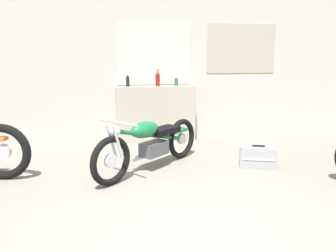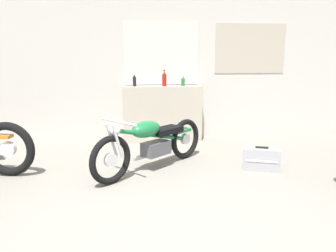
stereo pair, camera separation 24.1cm
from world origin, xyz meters
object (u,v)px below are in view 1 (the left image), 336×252
object	(u,v)px
bottle_center	(176,81)
hard_case_silver	(258,157)
bottle_left_center	(158,79)
bottle_leftmost	(128,81)
motorcycle_green	(150,142)

from	to	relation	value
bottle_center	hard_case_silver	distance (m)	2.16
bottle_left_center	bottle_center	xyz separation A→B (m)	(0.34, 0.03, -0.05)
bottle_center	hard_case_silver	xyz separation A→B (m)	(0.81, -1.76, -0.95)
bottle_leftmost	motorcycle_green	xyz separation A→B (m)	(0.19, -1.56, -0.73)
bottle_center	motorcycle_green	size ratio (longest dim) A/B	0.11
bottle_leftmost	hard_case_silver	xyz separation A→B (m)	(1.68, -1.76, -0.97)
bottle_center	motorcycle_green	world-z (taller)	bottle_center
bottle_leftmost	bottle_left_center	world-z (taller)	bottle_left_center
hard_case_silver	bottle_center	bearing A→B (deg)	114.58
bottle_center	hard_case_silver	world-z (taller)	bottle_center
bottle_left_center	motorcycle_green	bearing A→B (deg)	-102.54
bottle_left_center	hard_case_silver	xyz separation A→B (m)	(1.15, -1.74, -1.00)
bottle_leftmost	bottle_left_center	distance (m)	0.53
bottle_leftmost	hard_case_silver	distance (m)	2.62
bottle_leftmost	bottle_left_center	size ratio (longest dim) A/B	0.79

